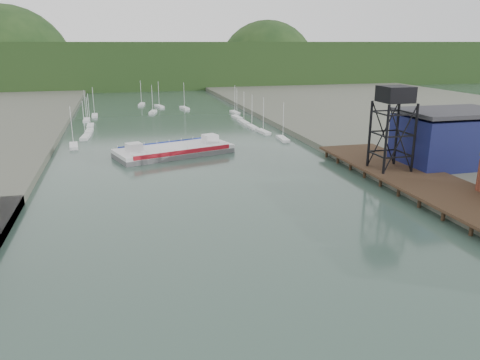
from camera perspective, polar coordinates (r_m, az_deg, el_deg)
east_pier at (r=87.50m, az=23.20°, el=-0.94°), size 14.00×70.00×2.45m
lift_tower at (r=94.06m, az=18.38°, el=9.30°), size 6.50×6.50×16.00m
blue_shed at (r=105.65m, az=24.28°, el=4.66°), size 20.50×14.50×11.30m
marina_sailboats at (r=161.92m, az=-8.83°, el=7.17°), size 57.71×92.65×0.90m
distant_hills at (r=322.57m, az=-12.77°, el=13.33°), size 500.00×120.00×80.00m
chain_ferry at (r=113.39m, az=-8.04°, el=3.62°), size 29.34×18.57×3.93m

